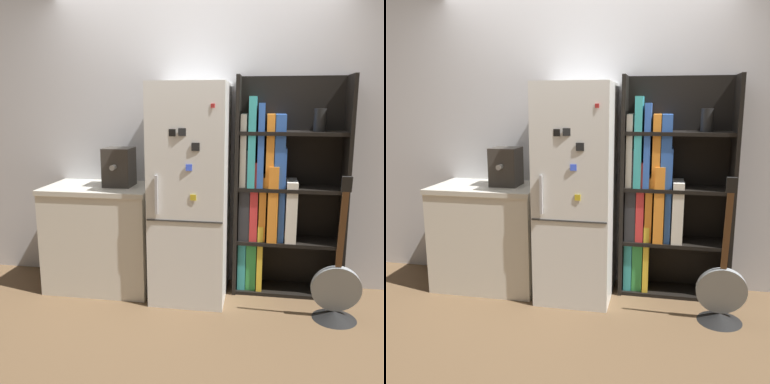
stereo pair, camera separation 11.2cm
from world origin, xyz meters
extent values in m
plane|color=brown|center=(0.00, 0.00, 0.00)|extent=(16.00, 16.00, 0.00)
cube|color=silver|center=(0.00, 0.47, 1.30)|extent=(8.00, 0.05, 2.60)
cube|color=white|center=(0.00, 0.13, 0.88)|extent=(0.60, 0.65, 1.77)
cube|color=#333333|center=(0.00, -0.20, 0.73)|extent=(0.59, 0.01, 0.01)
cube|color=#B2B2B7|center=(-0.21, -0.21, 0.93)|extent=(0.02, 0.02, 0.30)
cube|color=black|center=(-0.01, -0.20, 1.40)|extent=(0.06, 0.02, 0.06)
cube|color=blue|center=(0.04, -0.20, 1.14)|extent=(0.05, 0.02, 0.05)
cube|color=yellow|center=(0.07, -0.20, 0.92)|extent=(0.04, 0.01, 0.04)
cube|color=red|center=(0.21, -0.20, 1.59)|extent=(0.03, 0.01, 0.03)
cube|color=black|center=(-0.08, -0.20, 1.39)|extent=(0.05, 0.02, 0.05)
cube|color=black|center=(0.09, -0.20, 1.29)|extent=(0.06, 0.01, 0.06)
cube|color=black|center=(0.37, 0.29, 0.91)|extent=(0.03, 0.32, 1.83)
cube|color=black|center=(1.24, 0.29, 0.91)|extent=(0.03, 0.32, 1.83)
cube|color=black|center=(0.80, 0.44, 0.91)|extent=(0.90, 0.03, 1.83)
cube|color=black|center=(0.80, 0.29, 0.01)|extent=(0.84, 0.29, 0.03)
cube|color=black|center=(0.80, 0.29, 0.46)|extent=(0.84, 0.29, 0.03)
cube|color=black|center=(0.80, 0.29, 0.91)|extent=(0.84, 0.29, 0.03)
cube|color=black|center=(0.80, 0.29, 1.37)|extent=(0.84, 0.29, 0.03)
cube|color=teal|center=(0.42, 0.28, 0.29)|extent=(0.07, 0.22, 0.52)
cube|color=#338C3F|center=(0.50, 0.28, 0.32)|extent=(0.08, 0.21, 0.59)
cube|color=gold|center=(0.58, 0.28, 0.32)|extent=(0.05, 0.24, 0.57)
cube|color=#262628|center=(0.44, 0.28, 0.85)|extent=(0.09, 0.23, 0.76)
cube|color=red|center=(0.51, 0.30, 0.80)|extent=(0.06, 0.27, 0.66)
cube|color=orange|center=(0.58, 0.29, 0.74)|extent=(0.06, 0.24, 0.54)
cube|color=orange|center=(0.67, 0.28, 0.79)|extent=(0.08, 0.26, 0.63)
cube|color=#2D59B2|center=(0.74, 0.29, 0.86)|extent=(0.05, 0.24, 0.78)
cube|color=silver|center=(0.82, 0.28, 0.73)|extent=(0.09, 0.26, 0.51)
cube|color=silver|center=(0.42, 0.29, 1.22)|extent=(0.05, 0.26, 0.59)
cube|color=teal|center=(0.49, 0.28, 1.29)|extent=(0.06, 0.27, 0.73)
cube|color=#2D59B2|center=(0.56, 0.28, 1.27)|extent=(0.05, 0.25, 0.68)
cube|color=orange|center=(0.63, 0.29, 1.22)|extent=(0.06, 0.25, 0.59)
cube|color=#2D59B2|center=(0.71, 0.29, 1.22)|extent=(0.08, 0.26, 0.59)
cylinder|color=black|center=(1.02, 0.29, 1.48)|extent=(0.10, 0.10, 0.18)
cube|color=silver|center=(-0.80, 0.16, 0.43)|extent=(0.90, 0.59, 0.87)
cube|color=beige|center=(-0.80, 0.16, 0.89)|extent=(0.92, 0.61, 0.04)
cube|color=#38332D|center=(-0.63, 0.18, 1.07)|extent=(0.23, 0.24, 0.33)
cylinder|color=#A5A39E|center=(-0.63, 0.03, 1.09)|extent=(0.04, 0.06, 0.04)
cone|color=black|center=(1.15, -0.16, 0.03)|extent=(0.33, 0.33, 0.06)
cylinder|color=gray|center=(1.15, -0.16, 0.24)|extent=(0.37, 0.09, 0.37)
cube|color=brown|center=(1.15, -0.22, 0.72)|extent=(0.04, 0.10, 0.58)
cube|color=black|center=(1.15, -0.27, 1.06)|extent=(0.07, 0.04, 0.11)
camera|label=1|loc=(0.57, -3.28, 1.60)|focal=40.00mm
camera|label=2|loc=(0.68, -3.26, 1.60)|focal=40.00mm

